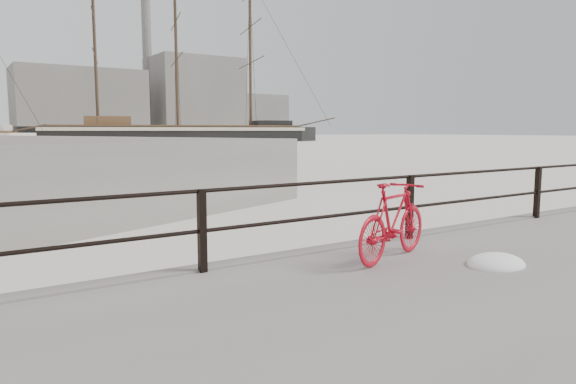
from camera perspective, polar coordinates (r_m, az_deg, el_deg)
ground at (r=11.22m, az=25.08°, el=-4.27°), size 400.00×400.00×0.00m
guardrail at (r=11.02m, az=25.97°, el=-0.03°), size 28.00×0.10×1.00m
bicycle at (r=6.85m, az=11.62°, el=-3.15°), size 1.71×0.75×1.03m
barque_black at (r=97.69m, az=-12.08°, el=5.50°), size 64.07×35.32×34.43m
industrial_west at (r=148.83m, az=-22.14°, el=9.03°), size 32.00×18.00×18.00m
industrial_mid at (r=164.22m, az=-10.30°, el=10.22°), size 26.00×20.00×24.00m
industrial_east at (r=178.66m, az=-4.03°, el=8.42°), size 20.00×16.00×14.00m
smokestack at (r=165.21m, az=-15.34°, el=13.55°), size 2.80×2.80×44.00m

